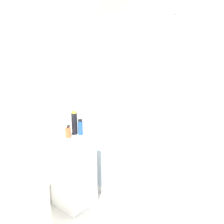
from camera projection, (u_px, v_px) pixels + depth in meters
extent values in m
cube|color=silver|center=(30.00, 96.00, 2.53)|extent=(6.40, 0.06, 2.50)
cube|color=white|center=(141.00, 181.00, 3.35)|extent=(1.00, 1.00, 0.09)
cylinder|color=#B2B2B7|center=(134.00, 96.00, 3.77)|extent=(0.04, 0.04, 2.03)
cylinder|color=#B2B2B7|center=(86.00, 108.00, 3.06)|extent=(0.04, 0.04, 2.03)
cylinder|color=#B2B2B7|center=(198.00, 106.00, 3.16)|extent=(0.04, 0.04, 2.03)
cylinder|color=#B2B2B7|center=(156.00, 123.00, 2.45)|extent=(0.04, 0.04, 2.03)
cylinder|color=#B2B2B7|center=(187.00, 15.00, 2.56)|extent=(0.96, 0.04, 0.04)
cylinder|color=#B2B2B7|center=(113.00, 21.00, 3.17)|extent=(0.96, 0.04, 0.04)
cylinder|color=#B2B2B7|center=(118.00, 15.00, 2.51)|extent=(0.04, 0.96, 0.04)
cylinder|color=#B2B2B7|center=(167.00, 22.00, 3.22)|extent=(0.04, 0.96, 0.04)
cube|color=silver|center=(181.00, 111.00, 2.79)|extent=(0.92, 0.01, 1.90)
cube|color=silver|center=(116.00, 113.00, 2.74)|extent=(0.01, 0.92, 1.90)
cylinder|color=#B7BABF|center=(128.00, 111.00, 3.60)|extent=(0.02, 0.02, 1.52)
cylinder|color=#B7BABF|center=(132.00, 53.00, 3.37)|extent=(0.07, 0.07, 0.04)
cube|color=beige|center=(185.00, 53.00, 2.59)|extent=(0.38, 0.03, 0.71)
cube|color=white|center=(73.00, 171.00, 2.84)|extent=(0.36, 0.37, 0.80)
sphere|color=gold|center=(86.00, 173.00, 2.71)|extent=(0.02, 0.02, 0.02)
cylinder|color=white|center=(42.00, 211.00, 2.20)|extent=(0.14, 0.14, 0.75)
cylinder|color=white|center=(38.00, 162.00, 2.09)|extent=(0.50, 0.50, 0.15)
cylinder|color=#B7BABF|center=(25.00, 140.00, 2.17)|extent=(0.02, 0.02, 0.13)
cube|color=#B7BABF|center=(27.00, 135.00, 2.13)|extent=(0.02, 0.07, 0.02)
cylinder|color=#E5562D|center=(68.00, 133.00, 2.70)|extent=(0.06, 0.06, 0.11)
cylinder|color=black|center=(68.00, 127.00, 2.68)|extent=(0.02, 0.02, 0.02)
cube|color=black|center=(69.00, 126.00, 2.67)|extent=(0.02, 0.03, 0.01)
cylinder|color=black|center=(74.00, 124.00, 2.79)|extent=(0.06, 0.06, 0.23)
cylinder|color=gold|center=(74.00, 112.00, 2.76)|extent=(0.05, 0.05, 0.02)
cylinder|color=#1E4C93|center=(80.00, 128.00, 2.78)|extent=(0.05, 0.05, 0.15)
cylinder|color=black|center=(80.00, 120.00, 2.75)|extent=(0.04, 0.04, 0.02)
cylinder|color=white|center=(67.00, 130.00, 2.77)|extent=(0.06, 0.06, 0.11)
cylinder|color=silver|center=(67.00, 125.00, 2.75)|extent=(0.02, 0.02, 0.02)
cube|color=silver|center=(68.00, 123.00, 2.74)|extent=(0.01, 0.03, 0.01)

